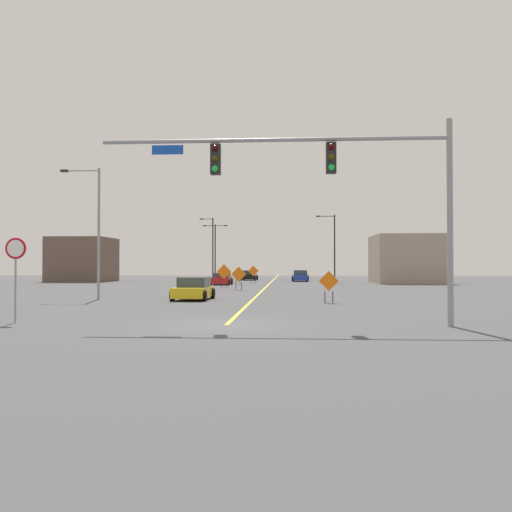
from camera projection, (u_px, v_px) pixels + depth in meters
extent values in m
plane|color=#444447|center=(227.00, 325.00, 18.11)|extent=(180.74, 180.74, 0.00)
cube|color=yellow|center=(272.00, 281.00, 68.22)|extent=(0.16, 100.41, 0.01)
cylinder|color=gray|center=(450.00, 222.00, 17.72)|extent=(0.20, 0.20, 6.98)
cylinder|color=gray|center=(273.00, 140.00, 18.13)|extent=(11.88, 0.14, 0.14)
cube|color=black|center=(331.00, 158.00, 18.00)|extent=(0.34, 0.32, 1.05)
sphere|color=#3A0503|center=(331.00, 147.00, 17.84)|extent=(0.22, 0.22, 0.22)
sphere|color=#3C3106|center=(331.00, 157.00, 17.83)|extent=(0.22, 0.22, 0.22)
sphere|color=green|center=(331.00, 167.00, 17.82)|extent=(0.22, 0.22, 0.22)
cube|color=black|center=(216.00, 159.00, 18.24)|extent=(0.34, 0.32, 1.05)
sphere|color=#3A0503|center=(215.00, 148.00, 18.08)|extent=(0.22, 0.22, 0.22)
sphere|color=#3C3106|center=(215.00, 158.00, 18.07)|extent=(0.22, 0.22, 0.22)
sphere|color=green|center=(215.00, 169.00, 18.06)|extent=(0.22, 0.22, 0.22)
cube|color=#1447B7|center=(168.00, 150.00, 18.35)|extent=(1.10, 0.03, 0.32)
cylinder|color=gray|center=(15.00, 291.00, 18.79)|extent=(0.07, 0.07, 2.27)
cylinder|color=#B20F14|center=(16.00, 248.00, 18.82)|extent=(0.76, 0.03, 0.76)
cylinder|color=white|center=(15.00, 248.00, 18.80)|extent=(0.61, 0.01, 0.61)
cylinder|color=black|center=(215.00, 253.00, 69.63)|extent=(0.16, 0.16, 7.47)
cylinder|color=black|center=(210.00, 226.00, 69.73)|extent=(1.40, 0.08, 0.08)
cube|color=#262628|center=(205.00, 226.00, 69.78)|extent=(0.44, 0.24, 0.14)
cylinder|color=black|center=(220.00, 226.00, 69.65)|extent=(1.40, 0.08, 0.08)
cube|color=#262628|center=(226.00, 226.00, 69.61)|extent=(0.44, 0.24, 0.14)
cylinder|color=gray|center=(99.00, 234.00, 31.85)|extent=(0.16, 0.16, 7.94)
cylinder|color=gray|center=(82.00, 171.00, 31.99)|extent=(2.14, 0.08, 0.08)
cube|color=#262628|center=(65.00, 171.00, 32.05)|extent=(0.44, 0.24, 0.14)
cylinder|color=black|center=(213.00, 250.00, 68.05)|extent=(0.16, 0.16, 8.21)
cylinder|color=black|center=(207.00, 219.00, 68.17)|extent=(1.50, 0.08, 0.08)
cube|color=#262628|center=(201.00, 219.00, 68.21)|extent=(0.44, 0.24, 0.14)
cylinder|color=black|center=(335.00, 249.00, 60.60)|extent=(0.16, 0.16, 7.88)
cylinder|color=black|center=(326.00, 216.00, 60.72)|extent=(1.86, 0.08, 0.08)
cube|color=#262628|center=(318.00, 216.00, 60.78)|extent=(0.44, 0.24, 0.14)
cube|color=orange|center=(238.00, 272.00, 61.41)|extent=(1.17, 0.32, 1.19)
cylinder|color=black|center=(236.00, 280.00, 61.36)|extent=(0.05, 0.05, 0.64)
cylinder|color=black|center=(240.00, 280.00, 61.44)|extent=(0.05, 0.05, 0.64)
cube|color=orange|center=(224.00, 272.00, 49.05)|extent=(1.38, 0.23, 1.39)
cylinder|color=black|center=(221.00, 283.00, 49.08)|extent=(0.05, 0.05, 0.77)
cylinder|color=black|center=(227.00, 283.00, 48.98)|extent=(0.05, 0.05, 0.77)
cube|color=orange|center=(329.00, 281.00, 28.80)|extent=(1.09, 0.25, 1.10)
cylinder|color=black|center=(325.00, 297.00, 28.84)|extent=(0.05, 0.05, 0.63)
cylinder|color=black|center=(333.00, 297.00, 28.73)|extent=(0.05, 0.05, 0.63)
cube|color=orange|center=(239.00, 274.00, 44.16)|extent=(1.26, 0.30, 1.28)
cylinder|color=black|center=(236.00, 286.00, 44.21)|extent=(0.05, 0.05, 0.66)
cylinder|color=black|center=(242.00, 286.00, 44.08)|extent=(0.05, 0.05, 0.66)
cube|color=orange|center=(253.00, 271.00, 62.85)|extent=(1.24, 0.32, 1.27)
cylinder|color=black|center=(251.00, 280.00, 62.79)|extent=(0.05, 0.05, 0.76)
cylinder|color=black|center=(255.00, 280.00, 62.87)|extent=(0.05, 0.05, 0.76)
cube|color=#196B38|center=(300.00, 277.00, 75.95)|extent=(2.16, 4.28, 0.63)
cube|color=#333D47|center=(300.00, 272.00, 75.76)|extent=(1.86, 2.42, 0.55)
cylinder|color=black|center=(306.00, 277.00, 77.41)|extent=(0.26, 0.65, 0.64)
cylinder|color=black|center=(293.00, 277.00, 77.41)|extent=(0.26, 0.65, 0.64)
cylinder|color=black|center=(308.00, 278.00, 74.49)|extent=(0.26, 0.65, 0.64)
cylinder|color=black|center=(294.00, 278.00, 74.49)|extent=(0.26, 0.65, 0.64)
cube|color=#1E389E|center=(300.00, 278.00, 68.36)|extent=(1.89, 4.51, 0.69)
cube|color=#333D47|center=(300.00, 273.00, 68.15)|extent=(1.66, 2.42, 0.61)
cylinder|color=black|center=(306.00, 279.00, 69.88)|extent=(0.23, 0.64, 0.64)
cylinder|color=black|center=(293.00, 279.00, 69.95)|extent=(0.23, 0.64, 0.64)
cylinder|color=black|center=(307.00, 279.00, 66.76)|extent=(0.23, 0.64, 0.64)
cylinder|color=black|center=(293.00, 279.00, 66.82)|extent=(0.23, 0.64, 0.64)
cube|color=black|center=(249.00, 277.00, 74.22)|extent=(2.10, 4.35, 0.63)
cube|color=#333D47|center=(249.00, 272.00, 74.45)|extent=(1.83, 2.43, 0.58)
cylinder|color=black|center=(241.00, 278.00, 72.84)|extent=(0.25, 0.65, 0.64)
cylinder|color=black|center=(255.00, 278.00, 72.64)|extent=(0.25, 0.65, 0.64)
cylinder|color=black|center=(244.00, 278.00, 75.81)|extent=(0.25, 0.65, 0.64)
cylinder|color=black|center=(257.00, 278.00, 75.61)|extent=(0.25, 0.65, 0.64)
cube|color=red|center=(222.00, 280.00, 56.38)|extent=(1.91, 4.18, 0.62)
cube|color=#333D47|center=(222.00, 275.00, 56.60)|extent=(1.71, 2.33, 0.49)
cylinder|color=black|center=(211.00, 282.00, 54.98)|extent=(0.22, 0.64, 0.64)
cylinder|color=black|center=(229.00, 282.00, 54.87)|extent=(0.22, 0.64, 0.64)
cylinder|color=black|center=(215.00, 281.00, 57.89)|extent=(0.22, 0.64, 0.64)
cylinder|color=black|center=(232.00, 281.00, 57.78)|extent=(0.22, 0.64, 0.64)
cube|color=gold|center=(193.00, 292.00, 31.49)|extent=(1.99, 3.88, 0.60)
cube|color=#333D47|center=(194.00, 282.00, 31.69)|extent=(1.73, 2.01, 0.59)
cylinder|color=black|center=(172.00, 296.00, 30.25)|extent=(0.25, 0.65, 0.64)
cylinder|color=black|center=(204.00, 296.00, 30.07)|extent=(0.25, 0.65, 0.64)
cylinder|color=black|center=(183.00, 293.00, 32.90)|extent=(0.25, 0.65, 0.64)
cylinder|color=black|center=(213.00, 293.00, 32.72)|extent=(0.25, 0.65, 0.64)
cube|color=gray|center=(406.00, 259.00, 62.07)|extent=(7.50, 8.54, 5.60)
cube|color=brown|center=(83.00, 260.00, 68.10)|extent=(7.26, 7.26, 5.64)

